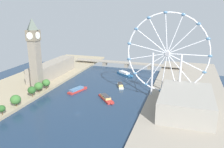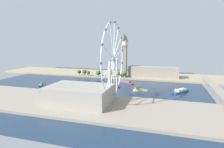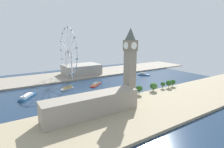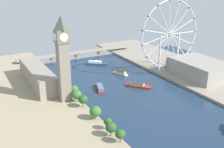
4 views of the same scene
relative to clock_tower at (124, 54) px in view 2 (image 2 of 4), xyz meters
name	(u,v)px [view 2 (image 2 of 4)]	position (x,y,z in m)	size (l,w,h in m)	color
ground_plane	(90,85)	(77.35, -43.48, -49.94)	(385.42, 385.42, 0.00)	#1E334C
riverbank_left	(109,74)	(-30.36, -43.48, -48.44)	(90.00, 520.00, 3.00)	tan
riverbank_right	(56,102)	(185.06, -43.48, -48.44)	(90.00, 520.00, 3.00)	gray
clock_tower	(124,54)	(0.00, 0.00, 0.00)	(13.97, 13.97, 89.93)	gray
parliament_block	(153,72)	(-13.60, 59.14, -36.07)	(22.00, 102.28, 21.73)	gray
tree_row_embankment	(102,73)	(10.02, -44.37, -38.95)	(12.49, 110.79, 13.28)	#513823
ferris_wheel	(113,60)	(158.57, 23.72, 3.84)	(94.16, 3.20, 98.29)	silver
riverside_hall	(80,94)	(182.74, -11.90, -36.65)	(51.13, 75.90, 20.58)	gray
river_bridge	(216,89)	(77.35, 159.15, -43.23)	(197.42, 12.00, 8.63)	gray
tour_boat_0	(41,84)	(108.60, -124.90, -47.74)	(25.82, 19.25, 5.55)	#235684
tour_boat_1	(126,82)	(48.78, 15.17, -47.81)	(16.19, 33.93, 4.98)	#B22D28
tour_boat_2	(140,90)	(97.13, 48.93, -47.46)	(14.10, 24.92, 6.01)	beige
tour_boat_3	(111,87)	(93.22, -0.06, -48.02)	(27.08, 30.20, 4.74)	#B22D28
tour_boat_4	(180,91)	(87.65, 108.06, -47.74)	(32.83, 27.28, 5.30)	#235684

